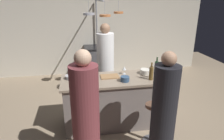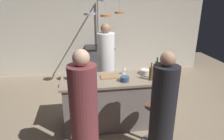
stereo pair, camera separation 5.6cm
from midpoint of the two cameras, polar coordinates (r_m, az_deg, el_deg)
name	(u,v)px [view 2 (the right image)]	position (r m, az deg, el deg)	size (l,w,h in m)	color
ground_plane	(113,123)	(3.95, 0.77, -14.53)	(9.00, 9.00, 0.00)	gray
back_wall	(98,30)	(6.16, -3.72, 11.14)	(6.40, 0.16, 2.60)	beige
kitchen_island	(113,101)	(3.71, 0.81, -8.76)	(1.80, 0.72, 0.90)	slate
stove_range	(100,61)	(5.96, -3.17, 2.43)	(0.80, 0.64, 0.89)	#47474C
chef	(106,67)	(4.41, -1.30, 0.94)	(0.36, 0.36, 1.73)	white
bar_stool_right	(152,122)	(3.36, 11.64, -14.09)	(0.28, 0.28, 0.68)	#4C4C51
guest_right	(163,113)	(2.90, 14.57, -11.69)	(0.34, 0.34, 1.61)	black
bar_stool_left	(87,128)	(3.19, -6.48, -15.88)	(0.28, 0.28, 0.68)	#4C4C51
guest_left	(84,118)	(2.67, -7.18, -13.23)	(0.35, 0.35, 1.68)	brown
overhead_pot_rack	(101,21)	(5.10, -2.68, 13.58)	(0.88, 1.53, 2.17)	gray
cutting_board	(110,76)	(3.58, -0.22, -1.81)	(0.32, 0.22, 0.02)	#997047
pepper_mill	(151,72)	(3.58, 11.41, -0.60)	(0.05, 0.05, 0.21)	#382319
wine_bottle_rose	(88,75)	(3.36, -6.13, -1.31)	(0.07, 0.07, 0.32)	#B78C8E
wine_bottle_amber	(151,73)	(3.48, 11.36, -0.94)	(0.07, 0.07, 0.31)	brown
wine_bottle_red	(157,68)	(3.77, 12.85, 0.63)	(0.07, 0.07, 0.31)	#143319
wine_glass_near_right_guest	(124,69)	(3.68, 3.91, 0.38)	(0.07, 0.07, 0.15)	silver
wine_glass_near_left_guest	(85,73)	(3.51, -7.10, -0.76)	(0.07, 0.07, 0.15)	silver
mixing_bowl_blue	(125,79)	(3.39, 4.05, -2.54)	(0.15, 0.15, 0.08)	#334C6B
mixing_bowl_ceramic	(146,72)	(3.76, 9.85, -0.47)	(0.20, 0.20, 0.08)	silver
mixing_bowl_steel	(71,77)	(3.58, -10.99, -1.84)	(0.20, 0.20, 0.06)	#B7B7BC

